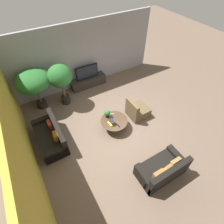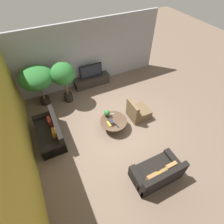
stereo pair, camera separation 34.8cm
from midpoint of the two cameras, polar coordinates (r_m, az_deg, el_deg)
ground_plane at (r=7.09m, az=3.06°, el=-4.31°), size 24.00×24.00×0.00m
back_wall_stone at (r=8.49m, az=-7.46°, el=17.98°), size 7.40×0.12×3.00m
side_wall_left at (r=5.77m, az=-27.32°, el=-3.91°), size 0.12×7.40×3.00m
media_console at (r=8.92m, az=-5.46°, el=10.11°), size 1.76×0.50×0.46m
television at (r=8.61m, az=-5.72°, el=13.08°), size 1.09×0.13×0.67m
coffee_table at (r=6.77m, az=1.97°, el=-3.58°), size 1.03×1.03×0.42m
couch_by_wall at (r=6.82m, az=-18.13°, el=-6.53°), size 0.84×1.76×0.84m
couch_near_entry at (r=5.89m, az=16.27°, el=-18.65°), size 1.51×0.84×0.84m
armchair_wicker at (r=7.29m, az=9.77°, el=-0.06°), size 0.80×0.76×0.86m
potted_palm_tall at (r=7.68m, az=-22.12°, el=10.09°), size 1.38×1.38×1.80m
potted_palm_corner at (r=7.48m, az=-14.35°, el=11.50°), size 0.98×0.98×1.91m
potted_plant_tabletop at (r=6.68m, az=-0.19°, el=-0.43°), size 0.22×0.22×0.32m
book_stack at (r=6.54m, az=1.29°, el=-3.36°), size 0.26×0.29×0.14m
remote_black at (r=6.50m, az=3.26°, el=-4.64°), size 0.06×0.16×0.02m
remote_silver at (r=6.90m, az=1.60°, el=-0.67°), size 0.16×0.10×0.02m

